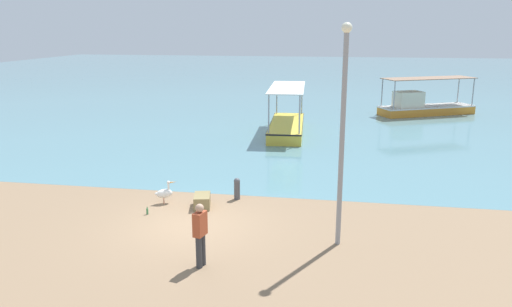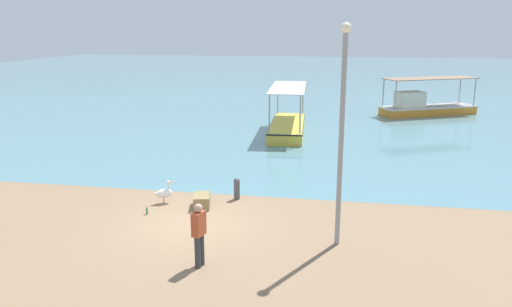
% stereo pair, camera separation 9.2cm
% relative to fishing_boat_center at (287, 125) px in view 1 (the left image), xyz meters
% --- Properties ---
extents(ground, '(120.00, 120.00, 0.00)m').
position_rel_fishing_boat_center_xyz_m(ground, '(-1.34, -14.23, -0.51)').
color(ground, '#896D50').
extents(harbor_water, '(110.00, 90.00, 0.00)m').
position_rel_fishing_boat_center_xyz_m(harbor_water, '(-1.34, 33.77, -0.51)').
color(harbor_water, slate).
rests_on(harbor_water, ground).
extents(fishing_boat_center, '(2.33, 6.78, 2.68)m').
position_rel_fishing_boat_center_xyz_m(fishing_boat_center, '(0.00, 0.00, 0.00)').
color(fishing_boat_center, gold).
rests_on(fishing_boat_center, harbor_water).
extents(fishing_boat_near_left, '(6.94, 4.72, 2.56)m').
position_rel_fishing_boat_center_xyz_m(fishing_boat_near_left, '(8.68, 8.04, 0.12)').
color(fishing_boat_near_left, orange).
rests_on(fishing_boat_near_left, harbor_water).
extents(pelican, '(0.74, 0.52, 0.80)m').
position_rel_fishing_boat_center_xyz_m(pelican, '(-2.85, -12.51, -0.14)').
color(pelican, '#E0997A').
rests_on(pelican, ground).
extents(lamp_post, '(0.28, 0.28, 6.08)m').
position_rel_fishing_boat_center_xyz_m(lamp_post, '(3.13, -14.87, 2.89)').
color(lamp_post, gray).
rests_on(lamp_post, ground).
extents(mooring_bollard, '(0.23, 0.23, 0.78)m').
position_rel_fishing_boat_center_xyz_m(mooring_bollard, '(-0.46, -11.66, -0.09)').
color(mooring_bollard, '#47474C').
rests_on(mooring_bollard, ground).
extents(fisherman_standing, '(0.31, 0.44, 1.69)m').
position_rel_fishing_boat_center_xyz_m(fisherman_standing, '(-0.30, -16.86, 0.40)').
color(fisherman_standing, '#343539').
rests_on(fisherman_standing, ground).
extents(cargo_crate, '(0.72, 0.98, 0.43)m').
position_rel_fishing_boat_center_xyz_m(cargo_crate, '(-1.46, -12.66, -0.29)').
color(cargo_crate, olive).
rests_on(cargo_crate, ground).
extents(glass_bottle, '(0.07, 0.07, 0.27)m').
position_rel_fishing_boat_center_xyz_m(glass_bottle, '(-3.05, -13.63, -0.40)').
color(glass_bottle, '#3F7F4C').
rests_on(glass_bottle, ground).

